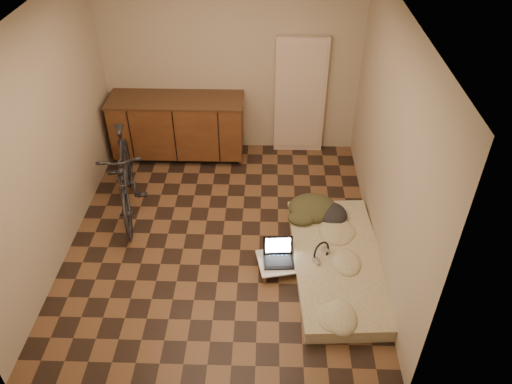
{
  "coord_description": "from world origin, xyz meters",
  "views": [
    {
      "loc": [
        0.52,
        -4.37,
        4.01
      ],
      "look_at": [
        0.39,
        0.13,
        0.55
      ],
      "focal_mm": 35.0,
      "sensor_mm": 36.0,
      "label": 1
    }
  ],
  "objects_px": {
    "laptop": "(278,256)",
    "lap_desk": "(288,261)",
    "bicycle": "(124,172)",
    "futon": "(338,263)"
  },
  "relations": [
    {
      "from": "bicycle",
      "to": "laptop",
      "type": "xyz_separation_m",
      "value": [
        1.85,
        -0.95,
        -0.41
      ]
    },
    {
      "from": "lap_desk",
      "to": "futon",
      "type": "bearing_deg",
      "value": -12.89
    },
    {
      "from": "futon",
      "to": "lap_desk",
      "type": "relative_size",
      "value": 2.81
    },
    {
      "from": "lap_desk",
      "to": "bicycle",
      "type": "bearing_deg",
      "value": 141.86
    },
    {
      "from": "bicycle",
      "to": "futon",
      "type": "bearing_deg",
      "value": -34.5
    },
    {
      "from": "bicycle",
      "to": "laptop",
      "type": "bearing_deg",
      "value": -40.45
    },
    {
      "from": "futon",
      "to": "laptop",
      "type": "distance_m",
      "value": 0.65
    },
    {
      "from": "bicycle",
      "to": "lap_desk",
      "type": "bearing_deg",
      "value": -39.48
    },
    {
      "from": "bicycle",
      "to": "lap_desk",
      "type": "height_order",
      "value": "bicycle"
    },
    {
      "from": "laptop",
      "to": "lap_desk",
      "type": "bearing_deg",
      "value": -10.03
    }
  ]
}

